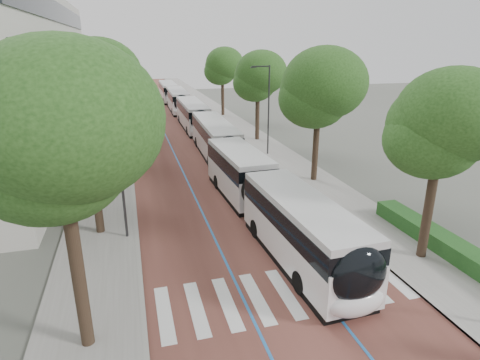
{
  "coord_description": "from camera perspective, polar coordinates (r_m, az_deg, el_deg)",
  "views": [
    {
      "loc": [
        -5.48,
        -12.3,
        9.94
      ],
      "look_at": [
        0.45,
        8.91,
        2.4
      ],
      "focal_mm": 30.0,
      "sensor_mm": 36.0,
      "label": 1
    }
  ],
  "objects": [
    {
      "name": "trees_right",
      "position": [
        36.91,
        5.53,
        13.57
      ],
      "size": [
        5.99,
        47.08,
        9.25
      ],
      "color": "black",
      "rests_on": "ground"
    },
    {
      "name": "lamp_post_left",
      "position": [
        21.13,
        -16.68,
        2.1
      ],
      "size": [
        0.14,
        0.14,
        8.0
      ],
      "primitive_type": "cylinder",
      "color": "#2E2E31",
      "rests_on": "sidewalk_left"
    },
    {
      "name": "bus_queued_0",
      "position": [
        36.63,
        -3.46,
        5.75
      ],
      "size": [
        2.83,
        12.46,
        3.2
      ],
      "rotation": [
        0.0,
        0.0,
        -0.03
      ],
      "color": "white",
      "rests_on": "ground"
    },
    {
      "name": "lane_line_left",
      "position": [
        53.38,
        -11.28,
        7.84
      ],
      "size": [
        0.12,
        126.0,
        0.01
      ],
      "primitive_type": "cube",
      "color": "#2368B1",
      "rests_on": "road"
    },
    {
      "name": "streetlight_far",
      "position": [
        36.73,
        3.84,
        10.85
      ],
      "size": [
        1.82,
        0.2,
        8.0
      ],
      "color": "#2E2E31",
      "rests_on": "sidewalk_right"
    },
    {
      "name": "kerb_left",
      "position": [
        53.23,
        -15.61,
        7.52
      ],
      "size": [
        0.2,
        140.0,
        0.14
      ],
      "primitive_type": "cube",
      "color": "gray",
      "rests_on": "ground"
    },
    {
      "name": "sidewalk_right",
      "position": [
        54.79,
        -1.67,
        8.51
      ],
      "size": [
        4.0,
        140.0,
        0.12
      ],
      "primitive_type": "cube",
      "color": "gray",
      "rests_on": "ground"
    },
    {
      "name": "bus_queued_3",
      "position": [
        74.9,
        -10.12,
        12.25
      ],
      "size": [
        2.68,
        12.43,
        3.2
      ],
      "rotation": [
        0.0,
        0.0,
        -0.01
      ],
      "color": "white",
      "rests_on": "ground"
    },
    {
      "name": "lane_line_right",
      "position": [
        53.7,
        -7.85,
        8.09
      ],
      "size": [
        0.12,
        126.0,
        0.01
      ],
      "primitive_type": "cube",
      "color": "#2368B1",
      "rests_on": "road"
    },
    {
      "name": "road",
      "position": [
        53.52,
        -9.56,
        7.95
      ],
      "size": [
        11.0,
        140.0,
        0.02
      ],
      "primitive_type": "cube",
      "color": "#572D27",
      "rests_on": "ground"
    },
    {
      "name": "sidewalk_left",
      "position": [
        53.27,
        -17.66,
        7.33
      ],
      "size": [
        4.0,
        140.0,
        0.12
      ],
      "primitive_type": "cube",
      "color": "gray",
      "rests_on": "ground"
    },
    {
      "name": "trees_left",
      "position": [
        38.03,
        -19.11,
        13.0
      ],
      "size": [
        6.17,
        60.75,
        9.8
      ],
      "color": "black",
      "rests_on": "ground"
    },
    {
      "name": "kerb_right",
      "position": [
        54.37,
        -3.63,
        8.4
      ],
      "size": [
        0.2,
        140.0,
        0.14
      ],
      "primitive_type": "cube",
      "color": "gray",
      "rests_on": "ground"
    },
    {
      "name": "hedge",
      "position": [
        21.28,
        30.83,
        -10.3
      ],
      "size": [
        1.2,
        14.0,
        0.8
      ],
      "primitive_type": "cube",
      "color": "#174318",
      "rests_on": "sidewalk_right"
    },
    {
      "name": "bus_queued_1",
      "position": [
        49.36,
        -6.69,
        9.08
      ],
      "size": [
        2.66,
        12.43,
        3.2
      ],
      "rotation": [
        0.0,
        0.0,
        -0.01
      ],
      "color": "white",
      "rests_on": "ground"
    },
    {
      "name": "bus_queued_2",
      "position": [
        62.94,
        -8.83,
        11.1
      ],
      "size": [
        2.78,
        12.45,
        3.2
      ],
      "rotation": [
        0.0,
        0.0,
        -0.02
      ],
      "color": "white",
      "rests_on": "ground"
    },
    {
      "name": "lead_bus",
      "position": [
        22.24,
        4.38,
        -3.11
      ],
      "size": [
        3.27,
        18.48,
        3.2
      ],
      "rotation": [
        0.0,
        0.0,
        0.04
      ],
      "color": "black",
      "rests_on": "ground"
    },
    {
      "name": "zebra_crossing",
      "position": [
        17.54,
        6.42,
        -15.67
      ],
      "size": [
        10.55,
        3.6,
        0.01
      ],
      "color": "silver",
      "rests_on": "ground"
    },
    {
      "name": "ground",
      "position": [
        16.74,
        7.08,
        -17.7
      ],
      "size": [
        160.0,
        160.0,
        0.0
      ],
      "primitive_type": "plane",
      "color": "#51544C",
      "rests_on": "ground"
    }
  ]
}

